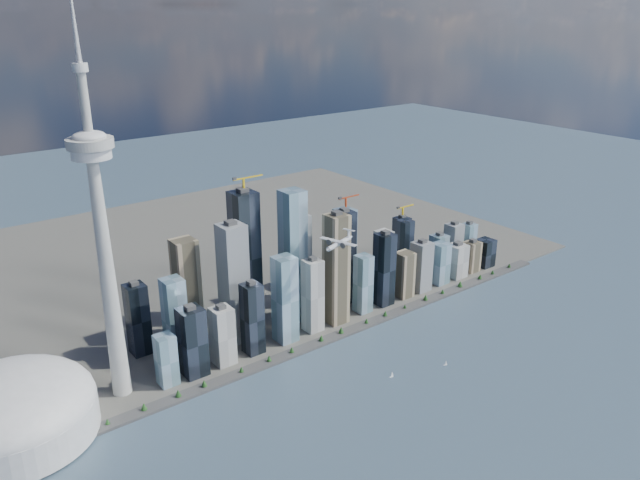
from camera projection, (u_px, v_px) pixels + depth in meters
ground at (435, 421)px, 815.40m from camera, size 4000.00×4000.00×0.00m
seawall at (319, 343)px, 999.88m from camera, size 1100.00×22.00×4.00m
land at (191, 259)px, 1333.40m from camera, size 1400.00×900.00×3.00m
shoreline_trees at (319, 339)px, 997.48m from camera, size 960.53×7.20×8.80m
skyscraper_cluster at (315, 273)px, 1071.35m from camera, size 736.00×142.00×251.44m
needle_tower at (102, 236)px, 790.26m from camera, size 56.00×56.00×550.50m
dome_stadium at (13, 410)px, 772.50m from camera, size 200.00×200.00×86.00m
airplane at (339, 243)px, 931.19m from camera, size 69.44×62.04×17.30m
sailboat_west at (392, 375)px, 911.61m from camera, size 6.77×2.24×9.37m
sailboat_east at (446, 364)px, 941.20m from camera, size 6.37×3.01×8.84m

